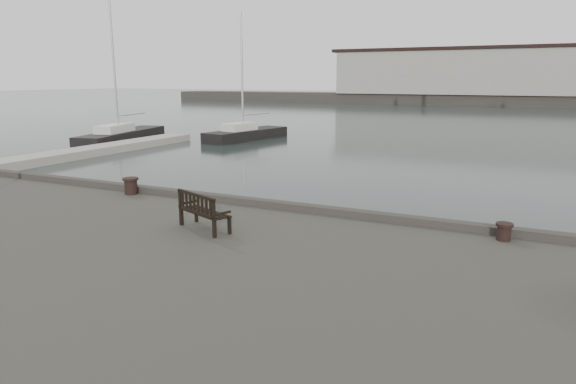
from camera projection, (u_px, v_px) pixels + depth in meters
name	position (u px, v px, depth m)	size (l,w,h in m)	color
ground	(279.00, 263.00, 13.72)	(400.00, 400.00, 0.00)	black
pontoon	(57.00, 156.00, 30.92)	(2.00, 24.00, 0.50)	#9A988F
breakwater	(478.00, 82.00, 95.70)	(140.00, 9.50, 12.20)	#383530
bench	(204.00, 218.00, 11.29)	(1.49, 0.97, 0.81)	black
bollard_left	(131.00, 186.00, 14.81)	(0.45, 0.45, 0.48)	black
bollard_right	(504.00, 232.00, 10.56)	(0.35, 0.35, 0.36)	black
yacht_b	(123.00, 138.00, 40.64)	(4.47, 10.48, 13.50)	black
yacht_d	(247.00, 137.00, 41.78)	(3.64, 8.49, 10.55)	black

